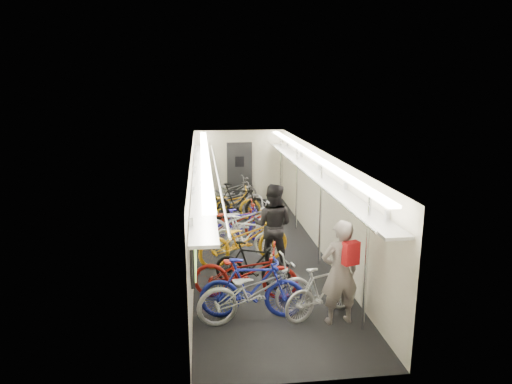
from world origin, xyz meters
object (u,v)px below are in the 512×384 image
object	(u,v)px
passenger_near	(340,272)
backpack	(351,253)
bicycle_0	(256,291)
bicycle_1	(252,288)
passenger_mid	(273,225)

from	to	relation	value
passenger_near	backpack	bearing A→B (deg)	121.52
bicycle_0	bicycle_1	xyz separation A→B (m)	(-0.06, 0.08, 0.01)
passenger_mid	bicycle_1	bearing A→B (deg)	95.63
bicycle_1	passenger_mid	xyz separation A→B (m)	(0.71, 2.26, 0.38)
backpack	passenger_near	bearing A→B (deg)	110.67
backpack	passenger_mid	bearing A→B (deg)	89.00
bicycle_1	backpack	xyz separation A→B (m)	(1.53, -0.48, 0.74)
passenger_near	passenger_mid	world-z (taller)	passenger_mid
bicycle_0	backpack	distance (m)	1.70
bicycle_1	passenger_near	world-z (taller)	passenger_near
bicycle_0	passenger_near	xyz separation A→B (m)	(1.35, -0.25, 0.36)
bicycle_1	passenger_near	distance (m)	1.49
bicycle_1	backpack	size ratio (longest dim) A/B	4.73
passenger_near	backpack	size ratio (longest dim) A/B	4.70
bicycle_0	bicycle_1	world-z (taller)	bicycle_1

